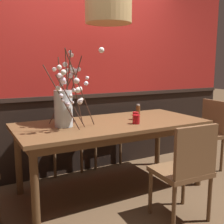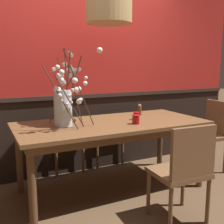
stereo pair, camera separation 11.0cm
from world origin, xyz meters
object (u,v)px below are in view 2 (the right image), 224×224
Objects in this scene: dining_table at (112,129)px; vase_with_blossoms at (64,104)px; candle_holder_nearer_edge at (136,119)px; chair_near_side_right at (184,168)px; condiment_bottle at (140,110)px; chair_far_side_left at (64,131)px; candle_holder_nearer_center at (136,116)px; chair_far_side_right at (102,124)px; chair_head_east_end at (209,131)px; pendant_lamp at (108,10)px.

dining_table is 0.60m from vase_with_blossoms.
vase_with_blossoms is 0.75m from candle_holder_nearer_edge.
condiment_bottle is at bearing 78.07° from chair_near_side_right.
chair_far_side_left is 10.64× the size of candle_holder_nearer_center.
candle_holder_nearer_center is (0.02, -0.90, 0.27)m from chair_far_side_right.
chair_near_side_right is 0.92m from candle_holder_nearer_center.
chair_near_side_right is (0.26, -0.87, -0.19)m from dining_table.
chair_far_side_right is at bearing 140.64° from chair_head_east_end.
candle_holder_nearer_edge is (-0.10, -1.10, 0.27)m from chair_far_side_right.
chair_near_side_right is (-1.16, -0.84, -0.02)m from chair_head_east_end.
dining_table is 0.93m from chair_near_side_right.
dining_table is 0.56m from condiment_bottle.
chair_head_east_end is 1.47m from chair_far_side_right.
chair_head_east_end reaches higher than candle_holder_nearer_edge.
chair_far_side_left reaches higher than candle_holder_nearer_center.
pendant_lamp reaches higher than chair_near_side_right.
chair_near_side_right is 10.38× the size of candle_holder_nearer_center.
chair_near_side_right is at bearing -74.49° from pendant_lamp.
dining_table is 2.23× the size of chair_far_side_left.
condiment_bottle reaches higher than candle_holder_nearer_edge.
chair_far_side_left is 1.64m from pendant_lamp.
dining_table is 2.22× the size of chair_head_east_end.
vase_with_blossoms reaches higher than chair_head_east_end.
candle_holder_nearer_edge reaches higher than candle_holder_nearer_center.
pendant_lamp is at bearing -163.71° from condiment_bottle.
candle_holder_nearer_edge is at bearing -172.39° from chair_head_east_end.
condiment_bottle is (1.00, 0.18, -0.17)m from vase_with_blossoms.
chair_head_east_end is 10.68× the size of candle_holder_nearer_center.
dining_table is 0.95m from chair_far_side_right.
condiment_bottle is at bearing 10.38° from vase_with_blossoms.
candle_holder_nearer_center is at bearing -88.53° from chair_far_side_right.
dining_table is 15.10× the size of condiment_bottle.
chair_head_east_end is 1.19× the size of vase_with_blossoms.
chair_far_side_right is 1.64m from pendant_lamp.
candle_holder_nearer_edge is at bearing -56.02° from pendant_lamp.
condiment_bottle is (-0.93, 0.25, 0.31)m from chair_head_east_end.
candle_holder_nearer_center is at bearing 178.29° from chair_head_east_end.
chair_far_side_right is 1.27× the size of vase_with_blossoms.
candle_holder_nearer_edge reaches higher than dining_table.
chair_far_side_right is 1.10× the size of chair_near_side_right.
vase_with_blossoms is 1.07m from pendant_lamp.
chair_head_east_end reaches higher than chair_far_side_left.
pendant_lamp is at bearing 123.98° from candle_holder_nearer_edge.
dining_table is 0.30m from candle_holder_nearer_edge.
chair_far_side_right is at bearing 91.47° from candle_holder_nearer_center.
pendant_lamp is (-0.29, -0.82, 1.39)m from chair_far_side_right.
chair_far_side_right is (0.28, 0.90, -0.15)m from dining_table.
chair_near_side_right is at bearing -101.93° from condiment_bottle.
vase_with_blossoms is at bearing 175.71° from dining_table.
vase_with_blossoms reaches higher than candle_holder_nearer_center.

